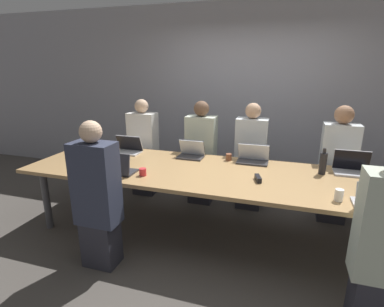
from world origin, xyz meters
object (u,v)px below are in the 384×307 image
Objects in this scene: person_far_center at (250,159)px; laptop_far_midleft at (191,152)px; person_far_right at (337,167)px; stapler at (258,178)px; laptop_near_right at (377,201)px; bottle_near_left at (107,159)px; laptop_far_left at (128,148)px; person_near_left at (97,199)px; laptop_far_right at (351,167)px; person_far_midleft at (201,155)px; laptop_near_left at (119,168)px; cup_far_center at (229,157)px; person_far_left at (144,150)px; cup_near_right at (339,195)px; cup_near_left at (143,172)px; laptop_far_center at (253,157)px.

laptop_far_midleft is (-0.68, -0.43, 0.15)m from person_far_center.
stapler is at bearing -132.06° from person_far_right.
person_far_right is 9.23× the size of stapler.
laptop_near_right is 2.16× the size of stapler.
laptop_near_right is (1.84, -0.87, 0.00)m from laptop_far_midleft.
bottle_near_left is 0.62m from laptop_far_left.
bottle_near_left is 1.02m from laptop_far_midleft.
laptop_far_right is at bearing -152.28° from person_near_left.
laptop_far_right is 0.25× the size of person_far_midleft.
cup_far_center is at bearing -140.99° from laptop_near_left.
person_far_left is (-0.03, 0.48, -0.16)m from laptop_far_left.
person_far_right is 4.18× the size of laptop_far_left.
laptop_near_left is 0.89× the size of laptop_far_left.
person_far_right reaches higher than laptop_far_left.
person_far_right is 1.71m from person_far_midleft.
person_near_left is at bearing -125.80° from person_far_center.
stapler is (1.41, 0.25, -0.04)m from laptop_near_left.
person_near_left is at bearing -171.14° from stapler.
laptop_far_right is at bearing 12.77° from stapler.
cup_near_right is (-0.15, -1.20, 0.13)m from person_far_right.
person_far_center reaches higher than cup_near_right.
cup_near_left is at bearing -116.66° from person_near_left.
cup_far_center is 1.38m from cup_near_right.
person_far_center is at bearing -134.80° from laptop_near_left.
bottle_near_left reaches higher than laptop_far_midleft.
laptop_near_left is at bearing -30.31° from bottle_near_left.
person_far_right is 1.04m from laptop_far_center.
person_far_left is (-0.35, 1.67, -0.00)m from person_near_left.
laptop_far_center is 1.41m from laptop_near_right.
person_far_right is 2.56m from laptop_near_left.
cup_far_center is 0.52× the size of stapler.
laptop_near_right is 0.27m from cup_near_right.
cup_far_center is at bearing -32.94° from laptop_near_right.
person_far_center is (-0.07, 0.40, -0.15)m from laptop_far_center.
person_far_right is at bearing 16.34° from cup_far_center.
cup_far_center is at bearing 46.13° from cup_near_left.
laptop_far_right is 0.44m from person_far_right.
laptop_far_left is 0.24× the size of person_far_left.
laptop_near_right reaches higher than cup_near_left.
laptop_near_right is (2.12, -0.10, 0.03)m from cup_near_left.
laptop_far_left reaches higher than cup_far_center.
person_near_left reaches higher than stapler.
cup_near_left is (-0.75, -0.78, -0.00)m from cup_far_center.
laptop_near_right is at bearing -39.68° from laptop_far_center.
person_far_center is at bearing 83.63° from stapler.
person_near_left is at bearing -116.66° from cup_near_left.
stapler is at bearing 10.37° from cup_near_left.
laptop_far_right reaches higher than laptop_far_left.
cup_far_center is 0.06× the size of person_near_left.
bottle_near_left is at bearing 176.56° from cup_near_right.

